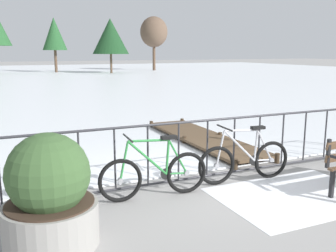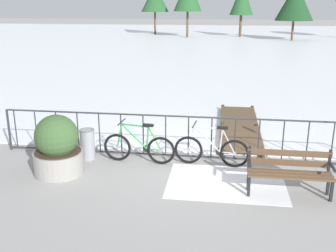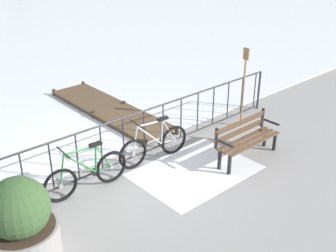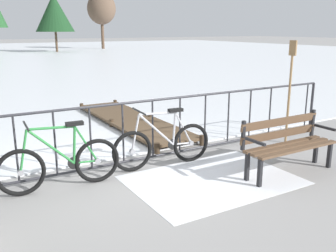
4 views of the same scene
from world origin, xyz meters
name	(u,v)px [view 1 (image 1 of 4)]	position (x,y,z in m)	size (l,w,h in m)	color
ground_plane	(207,180)	(0.00, 0.00, 0.00)	(160.00, 160.00, 0.00)	gray
frozen_pond	(39,77)	(0.00, 28.40, 0.01)	(80.00, 56.00, 0.03)	white
snow_patch	(296,196)	(0.90, -1.20, 0.00)	(2.42, 1.74, 0.01)	white
railing_fence	(207,149)	(0.00, 0.00, 0.56)	(9.06, 0.06, 1.07)	#2D2D33
bicycle_near_railing	(155,174)	(-1.11, -0.36, 0.37)	(1.71, 0.52, 0.97)	black
bicycle_second	(245,160)	(0.56, -0.31, 0.37)	(1.71, 0.52, 0.97)	black
planter_with_shrub	(50,195)	(-2.72, -1.18, 0.60)	(1.08, 1.08, 1.31)	gray
trash_bin	(69,185)	(-2.37, -0.31, 0.37)	(0.35, 0.35, 0.73)	gray
wooden_dock	(203,137)	(1.28, 2.43, 0.12)	(1.10, 4.37, 0.20)	brown
tree_far_west	(54,34)	(2.37, 35.00, 3.85)	(2.44, 2.44, 5.50)	brown
tree_centre	(110,36)	(7.15, 31.31, 3.58)	(3.54, 3.54, 5.29)	brown
tree_east_mid	(154,32)	(13.08, 34.66, 4.23)	(3.04, 3.04, 5.93)	brown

